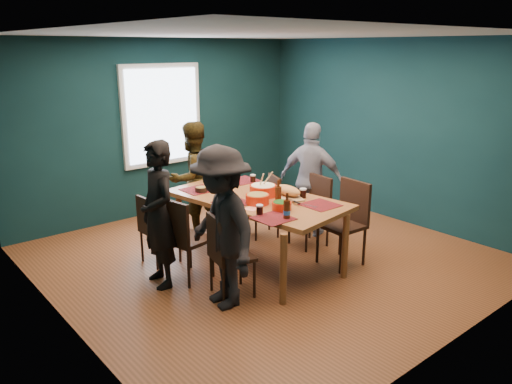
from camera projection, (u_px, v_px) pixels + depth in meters
room at (253, 148)px, 6.14m from camera, size 5.01×5.01×2.71m
dining_table at (256, 203)px, 6.00m from camera, size 1.41×2.32×0.83m
chair_left_far at (154, 225)px, 6.00m from camera, size 0.41×0.41×0.86m
chair_left_mid at (182, 234)px, 5.54m from camera, size 0.51×0.51×0.97m
chair_left_near at (225, 250)px, 5.20m from camera, size 0.49×0.49×0.90m
chair_right_far at (268, 201)px, 6.95m from camera, size 0.49×0.49×0.85m
chair_right_mid at (314, 205)px, 6.61m from camera, size 0.46×0.46×0.93m
chair_right_near at (348, 216)px, 6.02m from camera, size 0.49×0.49×1.02m
person_far_left at (158, 215)px, 5.40m from camera, size 0.47×0.64×1.63m
person_back at (192, 178)px, 6.99m from camera, size 0.82×0.66×1.59m
person_right at (312, 180)px, 6.89m from camera, size 0.71×1.01×1.59m
person_near_left at (221, 228)px, 4.95m from camera, size 0.78×1.16×1.67m
bowl_salad at (257, 199)px, 5.72m from camera, size 0.27×0.27×0.11m
bowl_dumpling at (263, 190)px, 6.02m from camera, size 0.33×0.33×0.30m
bowl_herbs at (282, 205)px, 5.51m from camera, size 0.22×0.22×0.09m
cutting_board at (288, 192)px, 5.99m from camera, size 0.43×0.65×0.14m
small_bowl at (201, 189)px, 6.19m from camera, size 0.16×0.16×0.06m
beer_bottle_a at (287, 209)px, 5.21m from camera, size 0.08×0.08×0.28m
beer_bottle_b at (278, 195)px, 5.69m from camera, size 0.07×0.07×0.29m
cola_glass_a at (260, 209)px, 5.35m from camera, size 0.08×0.08×0.11m
cola_glass_b at (303, 193)px, 5.95m from camera, size 0.08×0.08×0.11m
cola_glass_c at (253, 178)px, 6.63m from camera, size 0.08×0.08×0.10m
cola_glass_d at (226, 198)px, 5.77m from camera, size 0.07×0.07×0.10m
napkin_a at (275, 191)px, 6.21m from camera, size 0.17×0.17×0.00m
napkin_b at (251, 209)px, 5.55m from camera, size 0.17×0.17×0.00m
napkin_c at (324, 206)px, 5.66m from camera, size 0.21×0.21×0.00m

